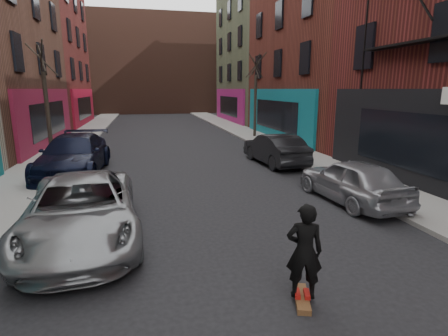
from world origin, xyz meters
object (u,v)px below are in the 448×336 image
parked_right_far (352,180)px  skateboarder (304,251)px  parked_left_end (74,155)px  skateboard (302,299)px  parked_left_far (82,210)px  tree_left_far (45,91)px  tree_right_far (256,89)px  parked_right_end (275,149)px

parked_right_far → skateboarder: (-3.81, -4.58, 0.21)m
parked_left_end → skateboard: (5.33, -10.42, -0.77)m
parked_left_far → tree_left_far: bearing=101.5°
parked_left_end → skateboard: 11.73m
parked_left_end → skateboarder: size_ratio=3.48×
parked_left_far → parked_left_end: (-1.37, 6.97, 0.07)m
tree_right_far → skateboarder: tree_right_far is taller
parked_left_far → skateboarder: skateboarder is taller
skateboarder → tree_left_far: bearing=-44.2°
parked_right_far → parked_right_end: size_ratio=0.93×
parked_left_far → parked_right_end: size_ratio=1.21×
parked_left_far → parked_right_far: 7.85m
tree_right_far → parked_left_far: size_ratio=1.27×
parked_left_far → parked_right_far: parked_left_far is taller
tree_left_far → parked_right_end: size_ratio=1.47×
tree_left_far → parked_left_end: size_ratio=1.15×
parked_right_end → parked_right_far: bearing=88.2°
tree_left_far → parked_left_end: tree_left_far is taller
parked_left_far → parked_left_end: size_ratio=0.95×
tree_right_far → parked_right_end: bearing=-102.0°
parked_left_far → parked_left_end: bearing=96.3°
tree_left_far → parked_right_far: (10.74, -9.02, -2.68)m
parked_right_far → parked_right_end: 5.95m
tree_left_far → skateboarder: tree_left_far is taller
skateboarder → parked_left_end: bearing=-44.1°
tree_left_far → tree_right_far: tree_right_far is taller
tree_right_far → parked_right_end: size_ratio=1.54×
tree_right_far → parked_right_end: 9.70m
tree_right_far → parked_left_end: 14.43m
parked_left_far → skateboarder: 5.25m
parked_right_end → skateboarder: 11.11m
tree_right_far → skateboard: bearing=-105.6°
tree_right_far → parked_right_end: (-1.93, -9.08, -2.80)m
parked_left_end → parked_right_far: size_ratio=1.38×
tree_left_far → skateboard: size_ratio=8.12×
parked_left_far → parked_left_end: 7.11m
skateboard → parked_left_end: bearing=135.9°
parked_left_far → skateboard: 5.29m
parked_left_end → parked_right_far: parked_left_end is taller
tree_right_far → skateboarder: 20.52m
parked_left_far → skateboard: (3.96, -3.44, -0.70)m
skateboard → tree_right_far: bearing=93.2°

